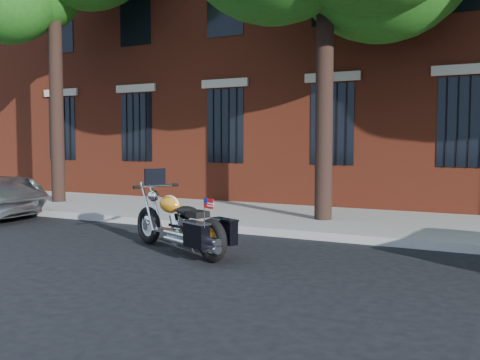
% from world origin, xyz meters
% --- Properties ---
extents(ground, '(120.00, 120.00, 0.00)m').
position_xyz_m(ground, '(0.00, 0.00, 0.00)').
color(ground, black).
rests_on(ground, ground).
extents(curb, '(40.00, 0.16, 0.15)m').
position_xyz_m(curb, '(0.00, 1.38, 0.07)').
color(curb, gray).
rests_on(curb, ground).
extents(sidewalk, '(40.00, 3.60, 0.15)m').
position_xyz_m(sidewalk, '(0.00, 3.26, 0.07)').
color(sidewalk, gray).
rests_on(sidewalk, ground).
extents(building, '(26.00, 10.08, 12.00)m').
position_xyz_m(building, '(0.00, 10.06, 6.00)').
color(building, maroon).
rests_on(building, ground).
extents(motorcycle, '(2.33, 1.43, 1.31)m').
position_xyz_m(motorcycle, '(-0.58, -0.79, 0.44)').
color(motorcycle, black).
rests_on(motorcycle, ground).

